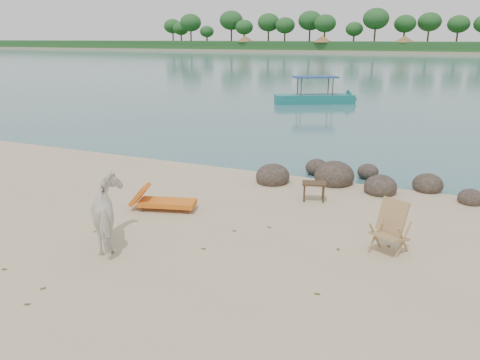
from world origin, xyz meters
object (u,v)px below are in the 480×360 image
(cow, at_px, (110,214))
(boat_near, at_px, (315,81))
(side_table, at_px, (314,193))
(boulders, at_px, (347,180))
(deck_chair, at_px, (390,230))
(lounge_chair, at_px, (167,201))

(cow, height_order, boat_near, boat_near)
(cow, height_order, side_table, cow)
(side_table, bearing_deg, cow, -141.68)
(boulders, bearing_deg, cow, -120.32)
(boat_near, bearing_deg, cow, -113.54)
(cow, height_order, deck_chair, cow)
(boat_near, bearing_deg, deck_chair, -99.74)
(side_table, xyz_separation_m, deck_chair, (2.22, -2.44, 0.26))
(boulders, distance_m, deck_chair, 4.58)
(cow, relative_size, deck_chair, 1.63)
(boulders, distance_m, cow, 7.21)
(lounge_chair, bearing_deg, deck_chair, -18.84)
(boulders, height_order, boat_near, boat_near)
(deck_chair, distance_m, boat_near, 23.07)
(deck_chair, bearing_deg, side_table, 158.47)
(side_table, xyz_separation_m, lounge_chair, (-3.19, -2.16, 0.02))
(boulders, xyz_separation_m, side_table, (-0.51, -1.80, 0.08))
(boulders, distance_m, boat_near, 18.53)
(side_table, height_order, lounge_chair, lounge_chair)
(side_table, bearing_deg, deck_chair, -64.00)
(side_table, bearing_deg, boulders, 57.91)
(boulders, xyz_separation_m, boat_near, (-5.78, 17.56, 1.27))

